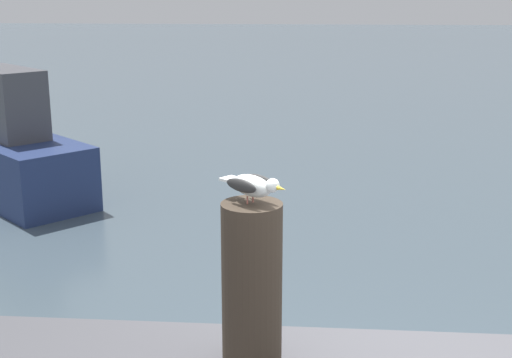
# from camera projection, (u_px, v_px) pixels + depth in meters

# --- Properties ---
(mooring_post) EXTENTS (0.29, 0.29, 0.82)m
(mooring_post) POSITION_uv_depth(u_px,v_px,m) (252.00, 286.00, 3.37)
(mooring_post) COLOR #382D23
(mooring_post) RESTS_ON harbor_quay
(seagull) EXTENTS (0.33, 0.29, 0.14)m
(seagull) POSITION_uv_depth(u_px,v_px,m) (253.00, 185.00, 3.23)
(seagull) COLOR #C66E60
(seagull) RESTS_ON mooring_post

